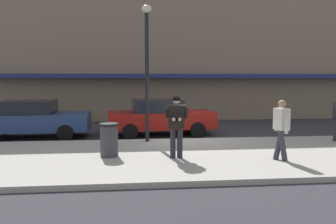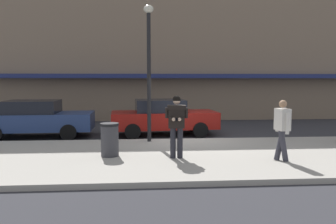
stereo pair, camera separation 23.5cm
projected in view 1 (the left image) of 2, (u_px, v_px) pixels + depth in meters
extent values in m
plane|color=#333338|center=(185.00, 141.00, 12.82)|extent=(80.00, 80.00, 0.00)
cube|color=#A8A399|center=(231.00, 155.00, 10.09)|extent=(32.00, 5.30, 0.14)
cube|color=silver|center=(209.00, 140.00, 12.97)|extent=(28.00, 0.12, 0.01)
cube|color=#84705B|center=(180.00, 35.00, 20.82)|extent=(28.00, 4.00, 10.43)
cube|color=navy|center=(186.00, 76.00, 18.75)|extent=(26.60, 0.70, 0.24)
cube|color=navy|center=(33.00, 122.00, 13.44)|extent=(4.57, 2.00, 0.70)
cube|color=black|center=(28.00, 107.00, 13.35)|extent=(2.13, 1.72, 0.52)
cylinder|color=black|center=(72.00, 127.00, 14.51)|extent=(0.65, 0.25, 0.64)
cylinder|color=black|center=(65.00, 133.00, 12.83)|extent=(0.65, 0.25, 0.64)
cylinder|color=black|center=(5.00, 128.00, 14.12)|extent=(0.65, 0.25, 0.64)
cube|color=maroon|center=(161.00, 120.00, 14.16)|extent=(4.62, 2.13, 0.70)
cube|color=black|center=(157.00, 106.00, 14.07)|extent=(2.18, 1.78, 0.52)
cylinder|color=black|center=(188.00, 124.00, 15.27)|extent=(0.65, 0.26, 0.64)
cylinder|color=black|center=(197.00, 130.00, 13.59)|extent=(0.65, 0.26, 0.64)
cylinder|color=black|center=(128.00, 126.00, 14.80)|extent=(0.65, 0.26, 0.64)
cylinder|color=black|center=(130.00, 132.00, 13.12)|extent=(0.65, 0.26, 0.64)
cylinder|color=#23232B|center=(180.00, 143.00, 9.42)|extent=(0.16, 0.16, 0.88)
cylinder|color=#23232B|center=(173.00, 143.00, 9.42)|extent=(0.16, 0.16, 0.88)
cube|color=black|center=(176.00, 117.00, 9.35)|extent=(0.49, 0.34, 0.64)
cube|color=black|center=(176.00, 107.00, 9.32)|extent=(0.55, 0.39, 0.12)
cylinder|color=black|center=(186.00, 113.00, 9.34)|extent=(0.11, 0.11, 0.30)
cylinder|color=black|center=(182.00, 119.00, 9.19)|extent=(0.13, 0.31, 0.10)
sphere|color=beige|center=(180.00, 119.00, 9.05)|extent=(0.10, 0.10, 0.10)
cylinder|color=black|center=(167.00, 113.00, 9.34)|extent=(0.11, 0.11, 0.30)
cylinder|color=black|center=(171.00, 119.00, 9.19)|extent=(0.13, 0.31, 0.10)
sphere|color=beige|center=(174.00, 119.00, 9.05)|extent=(0.10, 0.10, 0.10)
cube|color=black|center=(177.00, 119.00, 9.01)|extent=(0.09, 0.15, 0.07)
sphere|color=beige|center=(176.00, 101.00, 9.27)|extent=(0.22, 0.22, 0.22)
sphere|color=black|center=(176.00, 100.00, 9.27)|extent=(0.23, 0.23, 0.23)
cylinder|color=#33333D|center=(283.00, 146.00, 9.09)|extent=(0.34, 0.19, 0.87)
cylinder|color=#33333D|center=(279.00, 144.00, 9.26)|extent=(0.34, 0.19, 0.87)
cube|color=silver|center=(282.00, 119.00, 9.10)|extent=(0.34, 0.46, 0.60)
cylinder|color=silver|center=(287.00, 123.00, 8.87)|extent=(0.10, 0.10, 0.58)
cylinder|color=silver|center=(276.00, 121.00, 9.35)|extent=(0.10, 0.10, 0.58)
sphere|color=tan|center=(282.00, 104.00, 9.06)|extent=(0.21, 0.21, 0.21)
cylinder|color=#2D2D33|center=(335.00, 111.00, 12.16)|extent=(0.10, 0.10, 0.58)
cylinder|color=black|center=(147.00, 78.00, 11.78)|extent=(0.14, 0.14, 4.60)
ellipsoid|color=silver|center=(147.00, 9.00, 11.54)|extent=(0.36, 0.36, 0.28)
cylinder|color=#4C4C51|center=(280.00, 125.00, 12.52)|extent=(0.07, 0.07, 1.05)
cube|color=gray|center=(280.00, 108.00, 12.45)|extent=(0.12, 0.18, 0.22)
cylinder|color=#38383D|center=(109.00, 141.00, 9.62)|extent=(0.52, 0.52, 0.90)
cylinder|color=black|center=(109.00, 125.00, 9.57)|extent=(0.55, 0.55, 0.08)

